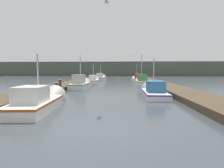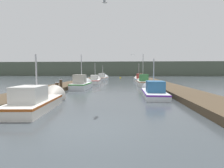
{
  "view_description": "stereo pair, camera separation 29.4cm",
  "coord_description": "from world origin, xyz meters",
  "views": [
    {
      "loc": [
        0.89,
        -5.64,
        2.01
      ],
      "look_at": [
        0.15,
        8.85,
        0.9
      ],
      "focal_mm": 28.0,
      "sensor_mm": 36.0,
      "label": 1
    },
    {
      "loc": [
        1.18,
        -5.62,
        2.01
      ],
      "look_at": [
        0.15,
        8.85,
        0.9
      ],
      "focal_mm": 28.0,
      "sensor_mm": 36.0,
      "label": 2
    }
  ],
  "objects": [
    {
      "name": "fishing_boat_4",
      "position": [
        -3.51,
        22.27,
        0.43
      ],
      "size": [
        2.05,
        6.41,
        3.65
      ],
      "rotation": [
        0.0,
        0.0,
        0.08
      ],
      "color": "silver",
      "rests_on": "ground_plane"
    },
    {
      "name": "fishing_boat_5",
      "position": [
        3.85,
        27.78,
        0.43
      ],
      "size": [
        1.57,
        6.56,
        3.78
      ],
      "rotation": [
        0.0,
        0.0,
        0.03
      ],
      "color": "silver",
      "rests_on": "ground_plane"
    },
    {
      "name": "ground_plane",
      "position": [
        0.0,
        0.0,
        0.0
      ],
      "size": [
        200.0,
        200.0,
        0.0
      ],
      "color": "#3D4449"
    },
    {
      "name": "fishing_boat_0",
      "position": [
        -3.42,
        3.56,
        0.39
      ],
      "size": [
        2.01,
        5.37,
        3.38
      ],
      "rotation": [
        0.0,
        0.0,
        0.08
      ],
      "color": "silver",
      "rests_on": "ground_plane"
    },
    {
      "name": "seagull_lead",
      "position": [
        2.38,
        19.9,
        4.26
      ],
      "size": [
        0.56,
        0.3,
        0.12
      ],
      "rotation": [
        0.0,
        0.0,
        3.29
      ],
      "color": "white"
    },
    {
      "name": "fishing_boat_6",
      "position": [
        -3.46,
        32.01,
        0.45
      ],
      "size": [
        2.05,
        5.97,
        3.7
      ],
      "rotation": [
        0.0,
        0.0,
        -0.06
      ],
      "color": "silver",
      "rests_on": "ground_plane"
    },
    {
      "name": "mooring_piling_1",
      "position": [
        4.61,
        29.87,
        0.52
      ],
      "size": [
        0.36,
        0.36,
        1.04
      ],
      "color": "#473523",
      "rests_on": "ground_plane"
    },
    {
      "name": "fishing_boat_3",
      "position": [
        3.62,
        17.95,
        0.5
      ],
      "size": [
        1.47,
        4.91,
        4.54
      ],
      "rotation": [
        0.0,
        0.0,
        0.02
      ],
      "color": "silver",
      "rests_on": "ground_plane"
    },
    {
      "name": "mooring_piling_0",
      "position": [
        -4.91,
        10.7,
        0.61
      ],
      "size": [
        0.3,
        0.3,
        1.21
      ],
      "color": "#473523",
      "rests_on": "ground_plane"
    },
    {
      "name": "dock_left",
      "position": [
        -6.06,
        16.0,
        0.19
      ],
      "size": [
        2.77,
        40.0,
        0.39
      ],
      "color": "#4C3D2B",
      "rests_on": "ground_plane"
    },
    {
      "name": "mooring_piling_2",
      "position": [
        -4.7,
        9.18,
        0.51
      ],
      "size": [
        0.32,
        0.32,
        1.01
      ],
      "color": "#473523",
      "rests_on": "ground_plane"
    },
    {
      "name": "seagull_1",
      "position": [
        0.12,
        3.87,
        5.64
      ],
      "size": [
        0.28,
        0.55,
        0.12
      ],
      "rotation": [
        0.0,
        0.0,
        1.57
      ],
      "color": "white"
    },
    {
      "name": "dock_right",
      "position": [
        6.06,
        16.0,
        0.19
      ],
      "size": [
        2.77,
        40.0,
        0.39
      ],
      "color": "#4C3D2B",
      "rests_on": "ground_plane"
    },
    {
      "name": "distant_shore_ridge",
      "position": [
        0.0,
        67.7,
        2.71
      ],
      "size": [
        120.0,
        16.0,
        5.42
      ],
      "color": "#4C5647",
      "rests_on": "ground_plane"
    },
    {
      "name": "fishing_boat_2",
      "position": [
        -3.59,
        13.75,
        0.49
      ],
      "size": [
        1.69,
        4.69,
        4.2
      ],
      "rotation": [
        0.0,
        0.0,
        -0.01
      ],
      "color": "silver",
      "rests_on": "ground_plane"
    },
    {
      "name": "channel_buoy",
      "position": [
        0.09,
        41.15,
        0.13
      ],
      "size": [
        0.44,
        0.44,
        0.94
      ],
      "color": "gold",
      "rests_on": "ground_plane"
    },
    {
      "name": "fishing_boat_1",
      "position": [
        3.46,
        8.43,
        0.37
      ],
      "size": [
        1.7,
        5.52,
        3.46
      ],
      "rotation": [
        0.0,
        0.0,
        -0.03
      ],
      "color": "silver",
      "rests_on": "ground_plane"
    }
  ]
}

